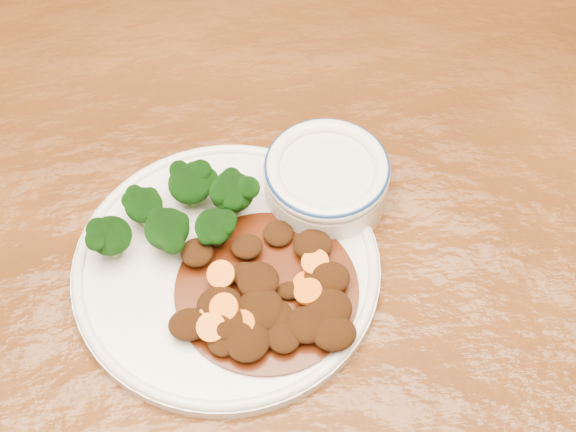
{
  "coord_description": "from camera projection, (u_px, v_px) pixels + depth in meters",
  "views": [
    {
      "loc": [
        -0.02,
        -0.37,
        1.38
      ],
      "look_at": [
        0.02,
        0.04,
        0.77
      ],
      "focal_mm": 50.0,
      "sensor_mm": 36.0,
      "label": 1
    }
  ],
  "objects": [
    {
      "name": "mince_stew",
      "position": [
        269.0,
        300.0,
        0.68
      ],
      "size": [
        0.17,
        0.16,
        0.03
      ],
      "color": "#401006",
      "rests_on": "dinner_plate"
    },
    {
      "name": "dip_bowl",
      "position": [
        326.0,
        179.0,
        0.75
      ],
      "size": [
        0.12,
        0.12,
        0.05
      ],
      "rotation": [
        0.0,
        0.0,
        -0.23
      ],
      "color": "silver",
      "rests_on": "dining_table"
    },
    {
      "name": "dinner_plate",
      "position": [
        226.0,
        267.0,
        0.72
      ],
      "size": [
        0.28,
        0.28,
        0.02
      ],
      "rotation": [
        0.0,
        0.0,
        0.17
      ],
      "color": "silver",
      "rests_on": "dining_table"
    },
    {
      "name": "broccoli_florets",
      "position": [
        179.0,
        211.0,
        0.71
      ],
      "size": [
        0.15,
        0.09,
        0.05
      ],
      "color": "#74954D",
      "rests_on": "dinner_plate"
    },
    {
      "name": "dining_table",
      "position": [
        276.0,
        305.0,
        0.8
      ],
      "size": [
        1.55,
        0.99,
        0.75
      ],
      "rotation": [
        0.0,
        0.0,
        0.06
      ],
      "color": "#5C2F10",
      "rests_on": "ground"
    }
  ]
}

